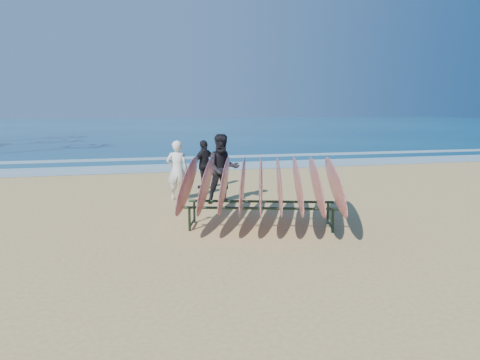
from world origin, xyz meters
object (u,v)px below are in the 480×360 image
at_px(surfboard_rack, 261,184).
at_px(person_white, 177,170).
at_px(person_dark_a, 223,169).
at_px(person_dark_b, 205,164).

bearing_deg(surfboard_rack, person_white, 130.23).
distance_m(surfboard_rack, person_white, 3.59).
xyz_separation_m(person_white, person_dark_a, (1.14, -0.73, 0.10)).
xyz_separation_m(person_dark_a, person_dark_b, (-0.16, 2.22, -0.16)).
distance_m(person_dark_a, person_dark_b, 2.23).
bearing_deg(person_dark_a, person_dark_b, 92.25).
bearing_deg(person_white, person_dark_a, 158.74).
relative_size(surfboard_rack, person_dark_a, 2.09).
bearing_deg(person_dark_a, person_white, 145.73).
height_order(person_white, person_dark_a, person_dark_a).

